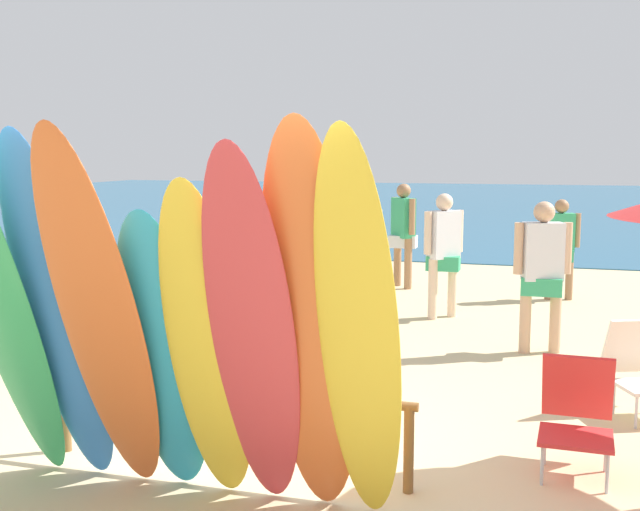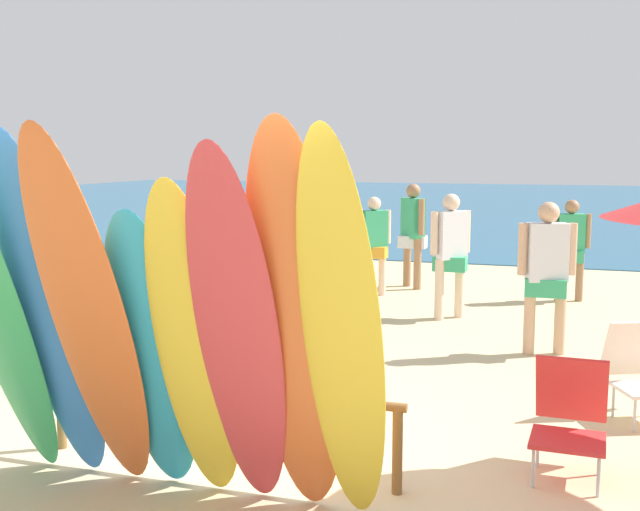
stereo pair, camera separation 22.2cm
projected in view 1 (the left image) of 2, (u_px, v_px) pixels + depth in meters
ground at (455, 246)px, 18.96m from camera, size 60.00×60.00×0.00m
ocean_water at (500, 202)px, 35.12m from camera, size 60.00×40.00×0.02m
surfboard_rack at (225, 404)px, 5.58m from camera, size 2.75×0.07×0.63m
surfboard_green_0 at (0, 304)px, 5.07m from camera, size 0.58×1.06×2.59m
surfboard_blue_1 at (59, 315)px, 5.09m from camera, size 0.60×0.87×2.43m
surfboard_orange_2 at (100, 320)px, 4.89m from camera, size 0.62×1.02×2.46m
surfboard_teal_3 at (164, 356)px, 5.01m from camera, size 0.60×0.73×1.95m
surfboard_yellow_4 at (207, 347)px, 4.85m from camera, size 0.54×0.75×2.14m
surfboard_red_5 at (253, 337)px, 4.68m from camera, size 0.55×0.89×2.35m
surfboard_orange_6 at (312, 328)px, 4.63m from camera, size 0.59×0.77×2.48m
surfboard_yellow_7 at (359, 336)px, 4.51m from camera, size 0.54×0.82×2.44m
beachgoer_near_rack at (365, 239)px, 12.35m from camera, size 0.46×0.43×1.57m
beachgoer_midbeach at (403, 228)px, 13.11m from camera, size 0.47×0.52×1.74m
beachgoer_photographing at (560, 242)px, 12.02m from camera, size 0.58×0.28×1.55m
beachgoer_strolling at (542, 266)px, 8.82m from camera, size 0.63×0.35×1.72m
beachgoer_by_water at (444, 247)px, 10.68m from camera, size 0.48×0.50×1.71m
beach_chair_red at (639, 365)px, 6.81m from camera, size 0.72×0.81×0.83m
beach_chair_blue at (577, 411)px, 5.61m from camera, size 0.52×0.70×0.82m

